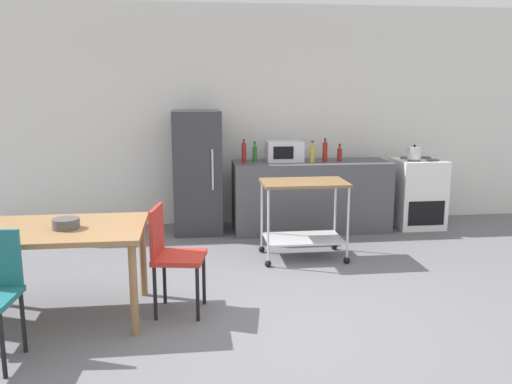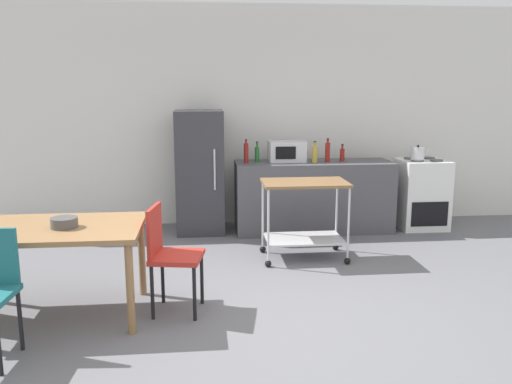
% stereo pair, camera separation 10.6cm
% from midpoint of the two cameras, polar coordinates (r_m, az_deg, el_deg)
% --- Properties ---
extents(ground_plane, '(12.00, 12.00, 0.00)m').
position_cam_midpoint_polar(ground_plane, '(4.40, 1.03, -13.36)').
color(ground_plane, slate).
extents(back_wall, '(8.40, 0.12, 2.90)m').
position_cam_midpoint_polar(back_wall, '(7.19, -2.49, 8.17)').
color(back_wall, silver).
rests_on(back_wall, ground_plane).
extents(kitchen_counter, '(2.00, 0.64, 0.90)m').
position_cam_midpoint_polar(kitchen_counter, '(6.86, 5.49, -0.45)').
color(kitchen_counter, '#4C4C51').
rests_on(kitchen_counter, ground_plane).
extents(dining_table, '(1.50, 0.90, 0.75)m').
position_cam_midpoint_polar(dining_table, '(4.50, -22.17, -4.56)').
color(dining_table, olive).
rests_on(dining_table, ground_plane).
extents(chair_red, '(0.46, 0.46, 0.89)m').
position_cam_midpoint_polar(chair_red, '(4.38, -9.80, -6.35)').
color(chair_red, '#B72D23').
rests_on(chair_red, ground_plane).
extents(stove_oven, '(0.60, 0.61, 0.92)m').
position_cam_midpoint_polar(stove_oven, '(7.33, 16.61, -0.11)').
color(stove_oven, white).
rests_on(stove_oven, ground_plane).
extents(refrigerator, '(0.60, 0.63, 1.55)m').
position_cam_midpoint_polar(refrigerator, '(6.74, -6.77, 2.13)').
color(refrigerator, '#333338').
rests_on(refrigerator, ground_plane).
extents(kitchen_cart, '(0.91, 0.57, 0.85)m').
position_cam_midpoint_polar(kitchen_cart, '(5.69, 4.62, -1.59)').
color(kitchen_cart, brown).
rests_on(kitchen_cart, ground_plane).
extents(bottle_sparkling_water, '(0.06, 0.06, 0.30)m').
position_cam_midpoint_polar(bottle_sparkling_water, '(6.62, -1.78, 4.25)').
color(bottle_sparkling_water, maroon).
rests_on(bottle_sparkling_water, kitchen_counter).
extents(bottle_hot_sauce, '(0.06, 0.06, 0.26)m').
position_cam_midpoint_polar(bottle_hot_sauce, '(6.68, -0.60, 4.11)').
color(bottle_hot_sauce, '#1E6628').
rests_on(bottle_hot_sauce, kitchen_counter).
extents(microwave, '(0.46, 0.35, 0.26)m').
position_cam_midpoint_polar(microwave, '(6.79, 2.61, 4.42)').
color(microwave, silver).
rests_on(microwave, kitchen_counter).
extents(bottle_wine, '(0.07, 0.07, 0.27)m').
position_cam_midpoint_polar(bottle_wine, '(6.70, 5.63, 4.11)').
color(bottle_wine, gold).
rests_on(bottle_wine, kitchen_counter).
extents(bottle_olive_oil, '(0.06, 0.06, 0.30)m').
position_cam_midpoint_polar(bottle_olive_oil, '(6.78, 6.99, 4.34)').
color(bottle_olive_oil, maroon).
rests_on(bottle_olive_oil, kitchen_counter).
extents(bottle_soda, '(0.06, 0.06, 0.22)m').
position_cam_midpoint_polar(bottle_soda, '(6.88, 8.55, 4.05)').
color(bottle_soda, maroon).
rests_on(bottle_soda, kitchen_counter).
extents(fruit_bowl, '(0.21, 0.21, 0.08)m').
position_cam_midpoint_polar(fruit_bowl, '(4.39, -20.46, -3.21)').
color(fruit_bowl, '#4C4C4C').
rests_on(fruit_bowl, dining_table).
extents(kettle, '(0.24, 0.17, 0.19)m').
position_cam_midpoint_polar(kettle, '(7.11, 16.28, 4.06)').
color(kettle, silver).
rests_on(kettle, stove_oven).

